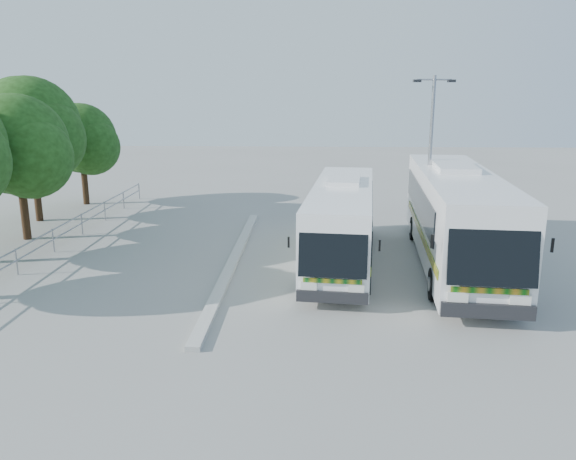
{
  "coord_description": "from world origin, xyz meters",
  "views": [
    {
      "loc": [
        0.71,
        -19.17,
        6.54
      ],
      "look_at": [
        -0.13,
        1.57,
        1.41
      ],
      "focal_mm": 35.0,
      "sensor_mm": 36.0,
      "label": 1
    }
  ],
  "objects_px": {
    "tree_far_c": "(19,145)",
    "coach_adjacent": "(456,215)",
    "lamppost": "(430,155)",
    "tree_far_e": "(82,139)",
    "coach_main": "(342,220)",
    "tree_far_d": "(32,127)"
  },
  "relations": [
    {
      "from": "tree_far_c",
      "to": "tree_far_e",
      "type": "xyz_separation_m",
      "value": [
        -0.51,
        8.2,
        -0.37
      ]
    },
    {
      "from": "tree_far_d",
      "to": "tree_far_e",
      "type": "bearing_deg",
      "value": 81.37
    },
    {
      "from": "lamppost",
      "to": "coach_main",
      "type": "bearing_deg",
      "value": -158.31
    },
    {
      "from": "coach_main",
      "to": "lamppost",
      "type": "xyz_separation_m",
      "value": [
        3.7,
        2.17,
        2.3
      ]
    },
    {
      "from": "coach_main",
      "to": "tree_far_c",
      "type": "bearing_deg",
      "value": 174.38
    },
    {
      "from": "tree_far_e",
      "to": "lamppost",
      "type": "distance_m",
      "value": 20.34
    },
    {
      "from": "coach_main",
      "to": "coach_adjacent",
      "type": "relative_size",
      "value": 0.85
    },
    {
      "from": "coach_main",
      "to": "lamppost",
      "type": "bearing_deg",
      "value": 36.34
    },
    {
      "from": "tree_far_e",
      "to": "lamppost",
      "type": "bearing_deg",
      "value": -26.0
    },
    {
      "from": "tree_far_c",
      "to": "tree_far_d",
      "type": "distance_m",
      "value": 3.93
    },
    {
      "from": "tree_far_c",
      "to": "coach_adjacent",
      "type": "relative_size",
      "value": 0.5
    },
    {
      "from": "tree_far_c",
      "to": "coach_adjacent",
      "type": "distance_m",
      "value": 18.79
    },
    {
      "from": "coach_main",
      "to": "tree_far_d",
      "type": "bearing_deg",
      "value": 162.63
    },
    {
      "from": "tree_far_d",
      "to": "tree_far_e",
      "type": "distance_m",
      "value": 4.65
    },
    {
      "from": "tree_far_d",
      "to": "tree_far_e",
      "type": "height_order",
      "value": "tree_far_d"
    },
    {
      "from": "coach_adjacent",
      "to": "tree_far_e",
      "type": "bearing_deg",
      "value": 154.34
    },
    {
      "from": "tree_far_d",
      "to": "coach_adjacent",
      "type": "distance_m",
      "value": 20.92
    },
    {
      "from": "tree_far_e",
      "to": "coach_main",
      "type": "xyz_separation_m",
      "value": [
        14.58,
        -11.08,
        -2.22
      ]
    },
    {
      "from": "tree_far_c",
      "to": "tree_far_d",
      "type": "height_order",
      "value": "tree_far_d"
    },
    {
      "from": "tree_far_e",
      "to": "coach_adjacent",
      "type": "xyz_separation_m",
      "value": [
        18.9,
        -11.28,
        -1.93
      ]
    },
    {
      "from": "tree_far_c",
      "to": "lamppost",
      "type": "relative_size",
      "value": 0.9
    },
    {
      "from": "coach_adjacent",
      "to": "lamppost",
      "type": "xyz_separation_m",
      "value": [
        -0.62,
        2.37,
        2.01
      ]
    }
  ]
}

